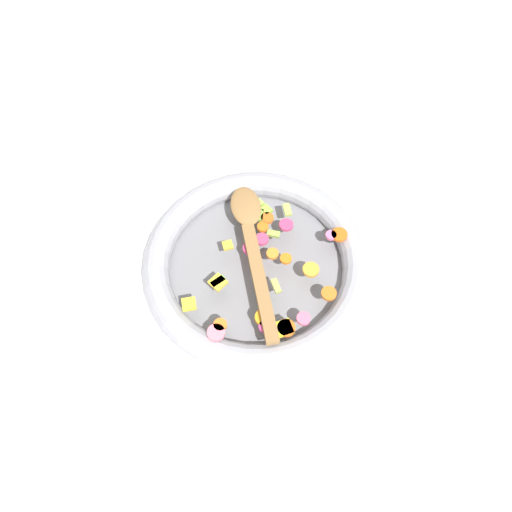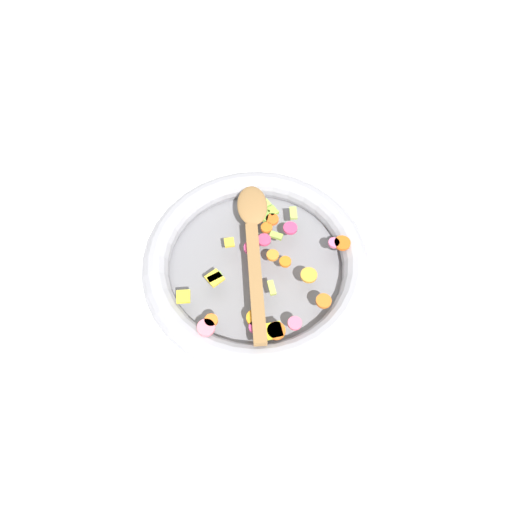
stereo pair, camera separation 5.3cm
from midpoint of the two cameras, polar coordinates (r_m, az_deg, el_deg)
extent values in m
plane|color=silver|center=(0.93, -1.63, -1.65)|extent=(4.00, 4.00, 0.00)
cylinder|color=slate|center=(0.92, -1.64, -1.47)|extent=(0.36, 0.36, 0.01)
torus|color=#9E9EA5|center=(0.91, -1.66, -0.89)|extent=(0.41, 0.41, 0.05)
cylinder|color=orange|center=(0.85, 6.57, -4.38)|extent=(0.03, 0.03, 0.01)
cylinder|color=orange|center=(0.82, 1.63, -8.32)|extent=(0.04, 0.04, 0.01)
cylinder|color=orange|center=(0.88, 1.72, -0.40)|extent=(0.03, 0.03, 0.01)
cylinder|color=orange|center=(0.83, -5.96, -7.93)|extent=(0.03, 0.03, 0.01)
cylinder|color=orange|center=(0.88, 0.21, 0.12)|extent=(0.02, 0.02, 0.01)
cylinder|color=orange|center=(0.92, -0.87, 3.26)|extent=(0.02, 0.02, 0.01)
cylinder|color=orange|center=(0.83, -0.99, -7.14)|extent=(0.03, 0.03, 0.01)
cylinder|color=orange|center=(0.91, 7.87, 2.35)|extent=(0.04, 0.04, 0.01)
cylinder|color=gold|center=(0.87, 4.57, -1.65)|extent=(0.04, 0.04, 0.01)
cylinder|color=orange|center=(0.93, -0.34, 4.27)|extent=(0.03, 0.03, 0.01)
cube|color=#85B645|center=(0.93, -1.18, 4.60)|extent=(0.03, 0.02, 0.01)
cube|color=#89C33B|center=(0.86, -6.12, -3.02)|extent=(0.02, 0.03, 0.01)
cube|color=#A4C052|center=(0.94, 1.97, 5.22)|extent=(0.03, 0.01, 0.01)
cube|color=#B6C652|center=(0.85, 0.53, -3.53)|extent=(0.03, 0.02, 0.01)
cube|color=#90BD3F|center=(0.94, -0.43, 5.24)|extent=(0.03, 0.02, 0.01)
cube|color=#9ED052|center=(0.94, -1.55, 5.78)|extent=(0.03, 0.03, 0.01)
cube|color=#90B048|center=(0.91, 0.33, 2.47)|extent=(0.02, 0.03, 0.01)
cylinder|color=#DD4387|center=(0.82, -0.80, -8.19)|extent=(0.03, 0.03, 0.01)
cylinder|color=#CE3C6B|center=(0.92, 1.83, 3.48)|extent=(0.04, 0.04, 0.01)
cylinder|color=#F16383|center=(0.83, 3.63, -7.25)|extent=(0.03, 0.03, 0.01)
cylinder|color=pink|center=(0.91, 6.93, 2.28)|extent=(0.03, 0.03, 0.01)
cylinder|color=#CF406A|center=(0.90, -0.99, 1.85)|extent=(0.03, 0.03, 0.01)
cylinder|color=#DD407C|center=(0.89, -2.31, 0.79)|extent=(0.03, 0.03, 0.01)
cylinder|color=pink|center=(0.82, -6.44, -8.80)|extent=(0.04, 0.04, 0.01)
cube|color=yellow|center=(0.85, -9.44, -5.54)|extent=(0.02, 0.02, 0.01)
cube|color=yellow|center=(0.82, 1.34, -8.33)|extent=(0.03, 0.03, 0.01)
cube|color=gold|center=(0.90, -4.94, 1.15)|extent=(0.02, 0.02, 0.01)
cube|color=yellow|center=(0.86, -6.13, -3.10)|extent=(0.04, 0.04, 0.01)
cube|color=olive|center=(0.85, -1.07, -2.91)|extent=(0.23, 0.04, 0.01)
ellipsoid|color=olive|center=(0.93, -2.80, 5.65)|extent=(0.09, 0.06, 0.01)
camera|label=1|loc=(0.03, -91.71, -2.90)|focal=35.00mm
camera|label=2|loc=(0.03, 88.29, 2.90)|focal=35.00mm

